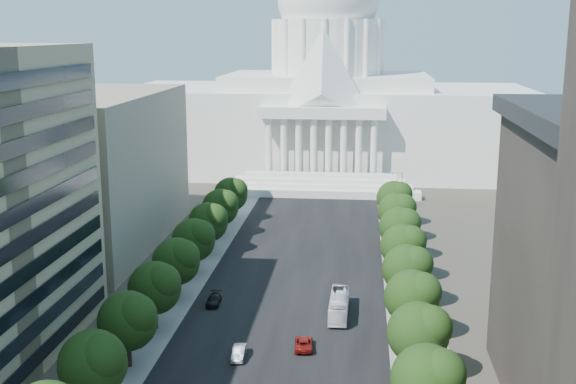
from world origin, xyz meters
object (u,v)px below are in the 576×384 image
(car_dark_b, at_px, (214,300))
(city_bus, at_px, (339,305))
(car_silver, at_px, (239,353))
(car_red, at_px, (304,343))

(car_dark_b, distance_m, city_bus, 19.73)
(car_silver, relative_size, car_dark_b, 0.93)
(city_bus, bearing_deg, car_dark_b, 173.85)
(car_dark_b, bearing_deg, city_bus, -9.84)
(car_red, distance_m, city_bus, 12.91)
(car_red, relative_size, car_dark_b, 1.06)
(car_silver, relative_size, car_red, 0.88)
(car_silver, xyz_separation_m, city_bus, (12.48, 15.90, 0.84))
(car_silver, bearing_deg, car_red, 23.27)
(car_dark_b, height_order, city_bus, city_bus)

